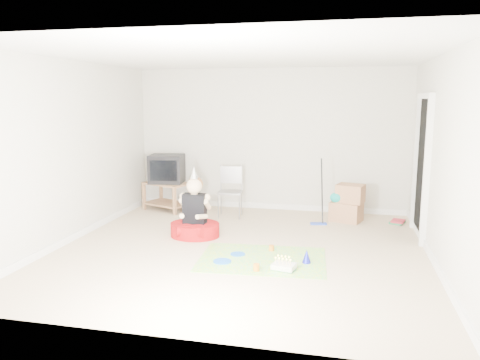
% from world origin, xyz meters
% --- Properties ---
extents(ground, '(5.00, 5.00, 0.00)m').
position_xyz_m(ground, '(0.00, 0.00, 0.00)').
color(ground, '#CEB494').
rests_on(ground, ground).
extents(doorway_recess, '(0.02, 0.90, 2.05)m').
position_xyz_m(doorway_recess, '(2.48, 1.20, 1.02)').
color(doorway_recess, black).
rests_on(doorway_recess, ground).
extents(tv_stand, '(0.96, 0.78, 0.52)m').
position_xyz_m(tv_stand, '(-1.84, 1.99, 0.30)').
color(tv_stand, '#926541').
rests_on(tv_stand, ground).
extents(crt_tv, '(0.66, 0.57, 0.52)m').
position_xyz_m(crt_tv, '(-1.84, 1.99, 0.78)').
color(crt_tv, black).
rests_on(crt_tv, tv_stand).
extents(folding_chair, '(0.45, 0.43, 0.90)m').
position_xyz_m(folding_chair, '(-0.58, 1.74, 0.44)').
color(folding_chair, gray).
rests_on(folding_chair, ground).
extents(cardboard_boxes, '(0.61, 0.52, 0.63)m').
position_xyz_m(cardboard_boxes, '(1.43, 1.88, 0.30)').
color(cardboard_boxes, '#AD7954').
rests_on(cardboard_boxes, ground).
extents(floor_mop, '(0.28, 0.36, 1.07)m').
position_xyz_m(floor_mop, '(0.97, 1.54, 0.26)').
color(floor_mop, '#2542BA').
rests_on(floor_mop, ground).
extents(book_pile, '(0.29, 0.33, 0.06)m').
position_xyz_m(book_pile, '(2.26, 1.90, 0.03)').
color(book_pile, '#257042').
rests_on(book_pile, ground).
extents(seated_woman, '(0.76, 0.76, 1.07)m').
position_xyz_m(seated_woman, '(-0.81, 0.46, 0.23)').
color(seated_woman, '#AD0F12').
rests_on(seated_woman, ground).
extents(party_mat, '(1.69, 1.28, 0.01)m').
position_xyz_m(party_mat, '(0.36, -0.34, 0.00)').
color(party_mat, '#FC359D').
rests_on(party_mat, ground).
extents(birthday_cake, '(0.31, 0.27, 0.14)m').
position_xyz_m(birthday_cake, '(0.68, -0.65, 0.04)').
color(birthday_cake, silver).
rests_on(birthday_cake, party_mat).
extents(blue_plate_near, '(0.21, 0.21, 0.01)m').
position_xyz_m(blue_plate_near, '(0.01, -0.23, 0.01)').
color(blue_plate_near, blue).
rests_on(blue_plate_near, party_mat).
extents(blue_plate_far, '(0.25, 0.25, 0.01)m').
position_xyz_m(blue_plate_far, '(-0.12, -0.55, 0.01)').
color(blue_plate_far, blue).
rests_on(blue_plate_far, party_mat).
extents(orange_cup_near, '(0.08, 0.08, 0.08)m').
position_xyz_m(orange_cup_near, '(0.42, 0.02, 0.04)').
color(orange_cup_near, orange).
rests_on(orange_cup_near, party_mat).
extents(orange_cup_far, '(0.09, 0.09, 0.09)m').
position_xyz_m(orange_cup_far, '(0.36, -0.77, 0.05)').
color(orange_cup_far, orange).
rests_on(orange_cup_far, party_mat).
extents(blue_party_hat, '(0.12, 0.12, 0.17)m').
position_xyz_m(blue_party_hat, '(0.93, -0.35, 0.09)').
color(blue_party_hat, '#181DA8').
rests_on(blue_party_hat, party_mat).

